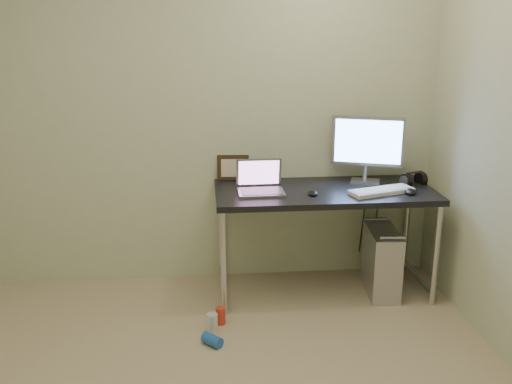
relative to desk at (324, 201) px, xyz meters
name	(u,v)px	position (x,y,z in m)	size (l,w,h in m)	color
wall_back	(189,110)	(-0.90, 0.32, 0.58)	(3.50, 0.02, 2.50)	beige
desk	(324,201)	(0.00, 0.00, 0.00)	(1.48, 0.65, 0.75)	black
tower_computer	(381,261)	(0.41, -0.06, -0.43)	(0.23, 0.46, 0.49)	silver
cable_a	(363,223)	(0.36, 0.27, -0.27)	(0.01, 0.01, 0.70)	black
cable_b	(375,226)	(0.45, 0.25, -0.29)	(0.01, 0.01, 0.72)	black
can_red	(221,316)	(-0.73, -0.41, -0.61)	(0.06, 0.06, 0.11)	red
can_white	(212,323)	(-0.79, -0.51, -0.60)	(0.07, 0.07, 0.12)	silver
can_blue	(212,340)	(-0.79, -0.66, -0.63)	(0.07, 0.07, 0.12)	blue
laptop	(260,184)	(-0.44, -0.01, 0.13)	(0.31, 0.26, 0.21)	#ACADB4
monitor	(367,144)	(0.32, 0.15, 0.36)	(0.48, 0.21, 0.47)	#ACADB4
keyboard	(382,191)	(0.36, -0.12, 0.10)	(0.44, 0.14, 0.03)	silver
mouse_right	(411,191)	(0.54, -0.15, 0.10)	(0.07, 0.11, 0.04)	black
mouse_left	(313,192)	(-0.10, -0.11, 0.10)	(0.07, 0.11, 0.04)	black
headphones	(414,180)	(0.64, 0.07, 0.11)	(0.19, 0.11, 0.11)	black
picture_frame	(233,168)	(-0.61, 0.30, 0.17)	(0.23, 0.03, 0.18)	black
webcam	(263,167)	(-0.39, 0.29, 0.17)	(0.05, 0.04, 0.12)	silver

